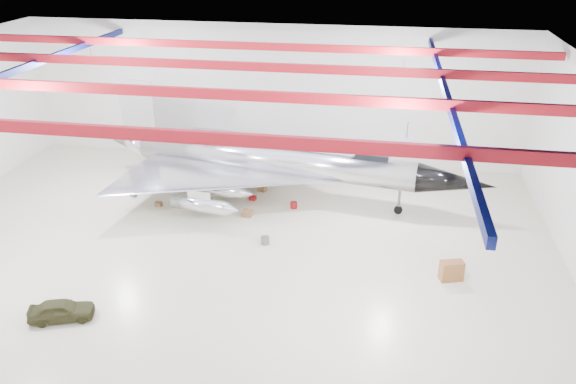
# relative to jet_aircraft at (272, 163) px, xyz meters

# --- Properties ---
(floor) EXTENTS (40.00, 40.00, 0.00)m
(floor) POSITION_rel_jet_aircraft_xyz_m (-1.51, -7.82, -2.51)
(floor) COLOR beige
(floor) RESTS_ON ground
(wall_back) EXTENTS (40.00, 0.00, 40.00)m
(wall_back) POSITION_rel_jet_aircraft_xyz_m (-1.51, 7.18, 2.99)
(wall_back) COLOR silver
(wall_back) RESTS_ON floor
(ceiling) EXTENTS (40.00, 40.00, 0.00)m
(ceiling) POSITION_rel_jet_aircraft_xyz_m (-1.51, -7.82, 8.49)
(ceiling) COLOR #0A0F38
(ceiling) RESTS_ON wall_back
(ceiling_structure) EXTENTS (39.50, 29.50, 1.08)m
(ceiling_structure) POSITION_rel_jet_aircraft_xyz_m (-1.51, -7.82, 7.81)
(ceiling_structure) COLOR maroon
(ceiling_structure) RESTS_ON ceiling
(jet_aircraft) EXTENTS (28.04, 18.15, 7.66)m
(jet_aircraft) POSITION_rel_jet_aircraft_xyz_m (0.00, 0.00, 0.00)
(jet_aircraft) COLOR silver
(jet_aircraft) RESTS_ON floor
(jeep) EXTENTS (3.36, 2.22, 1.06)m
(jeep) POSITION_rel_jet_aircraft_xyz_m (-7.38, -15.67, -1.98)
(jeep) COLOR #34341A
(jeep) RESTS_ON floor
(desk) EXTENTS (1.38, 0.97, 1.14)m
(desk) POSITION_rel_jet_aircraft_xyz_m (11.79, -8.83, -1.94)
(desk) COLOR brown
(desk) RESTS_ON floor
(crate_ply) EXTENTS (0.50, 0.42, 0.31)m
(crate_ply) POSITION_rel_jet_aircraft_xyz_m (-7.44, -3.01, -2.36)
(crate_ply) COLOR olive
(crate_ply) RESTS_ON floor
(toolbox_red) EXTENTS (0.52, 0.45, 0.31)m
(toolbox_red) POSITION_rel_jet_aircraft_xyz_m (-1.20, -0.93, -2.36)
(toolbox_red) COLOR maroon
(toolbox_red) RESTS_ON floor
(engine_drum) EXTENTS (0.56, 0.56, 0.47)m
(engine_drum) POSITION_rel_jet_aircraft_xyz_m (0.95, -6.79, -2.28)
(engine_drum) COLOR #59595B
(engine_drum) RESTS_ON floor
(parts_bin) EXTENTS (0.65, 0.58, 0.38)m
(parts_bin) POSITION_rel_jet_aircraft_xyz_m (-0.84, 0.66, -2.32)
(parts_bin) COLOR olive
(parts_bin) RESTS_ON floor
(crate_small) EXTENTS (0.50, 0.45, 0.28)m
(crate_small) POSITION_rel_jet_aircraft_xyz_m (-9.78, -1.86, -2.37)
(crate_small) COLOR #59595B
(crate_small) RESTS_ON floor
(tool_chest) EXTENTS (0.52, 0.52, 0.43)m
(tool_chest) POSITION_rel_jet_aircraft_xyz_m (1.88, -1.68, -2.30)
(tool_chest) COLOR maroon
(tool_chest) RESTS_ON floor
(oil_barrel) EXTENTS (0.67, 0.56, 0.44)m
(oil_barrel) POSITION_rel_jet_aircraft_xyz_m (-1.00, -3.44, -2.29)
(oil_barrel) COLOR olive
(oil_barrel) RESTS_ON floor
(spares_box) EXTENTS (0.59, 0.59, 0.41)m
(spares_box) POSITION_rel_jet_aircraft_xyz_m (-2.13, -0.08, -2.31)
(spares_box) COLOR #59595B
(spares_box) RESTS_ON floor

